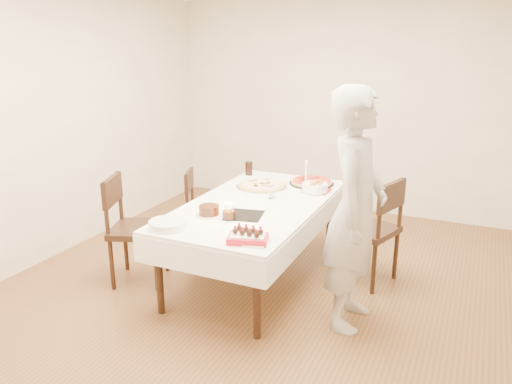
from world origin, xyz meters
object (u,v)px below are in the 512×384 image
at_px(chair_right_savory, 368,229).
at_px(chair_left_savory, 206,208).
at_px(dining_table, 256,240).
at_px(pizza_pepperoni, 312,182).
at_px(taper_candle, 306,174).
at_px(strawberry_box, 248,237).
at_px(pasta_bowl, 315,187).
at_px(cola_glass, 249,168).
at_px(chair_left_dessert, 138,229).
at_px(birthday_cake, 229,211).
at_px(person, 355,210).
at_px(pizza_white, 262,185).
at_px(layer_cake, 209,211).

distance_m(chair_right_savory, chair_left_savory, 1.80).
xyz_separation_m(dining_table, pizza_pepperoni, (0.27, 0.81, 0.40)).
xyz_separation_m(taper_candle, strawberry_box, (0.07, -1.50, -0.11)).
relative_size(dining_table, pizza_pepperoni, 4.60).
bearing_deg(pasta_bowl, cola_glass, 160.13).
relative_size(chair_left_dessert, birthday_cake, 8.05).
distance_m(person, cola_glass, 1.96).
xyz_separation_m(chair_left_savory, cola_glass, (0.34, 0.37, 0.40)).
distance_m(pizza_white, pasta_bowl, 0.55).
distance_m(chair_left_savory, layer_cake, 1.22).
xyz_separation_m(chair_right_savory, person, (0.05, -0.78, 0.44)).
relative_size(pizza_white, cola_glass, 3.49).
distance_m(pizza_pepperoni, strawberry_box, 1.68).
bearing_deg(chair_left_dessert, person, 162.31).
height_order(person, strawberry_box, person).
bearing_deg(dining_table, pizza_white, 108.18).
bearing_deg(pizza_white, pasta_bowl, 6.92).
bearing_deg(cola_glass, person, -39.96).
distance_m(pizza_pepperoni, pasta_bowl, 0.29).
bearing_deg(chair_right_savory, taper_candle, 178.82).
relative_size(chair_left_dessert, layer_cake, 4.59).
height_order(chair_left_savory, strawberry_box, chair_left_savory).
bearing_deg(strawberry_box, taper_candle, 92.75).
distance_m(pizza_white, strawberry_box, 1.44).
height_order(pasta_bowl, taper_candle, taper_candle).
height_order(chair_left_dessert, layer_cake, chair_left_dessert).
bearing_deg(birthday_cake, layer_cake, 177.69).
distance_m(person, pizza_white, 1.47).
bearing_deg(pizza_white, cola_glass, 130.44).
height_order(pizza_white, birthday_cake, birthday_cake).
bearing_deg(dining_table, chair_right_savory, 21.71).
distance_m(person, pasta_bowl, 1.14).
relative_size(taper_candle, layer_cake, 1.35).
distance_m(chair_right_savory, chair_left_dessert, 2.13).
relative_size(taper_candle, cola_glass, 1.99).
distance_m(chair_right_savory, layer_cake, 1.50).
height_order(chair_left_savory, chair_left_dessert, chair_left_dessert).
bearing_deg(chair_left_savory, chair_right_savory, 154.37).
bearing_deg(taper_candle, person, -53.69).
xyz_separation_m(chair_right_savory, layer_cake, (-1.18, -0.87, 0.29)).
distance_m(chair_left_savory, chair_left_dessert, 1.02).
distance_m(chair_left_savory, pasta_bowl, 1.27).
height_order(chair_left_savory, taper_candle, taper_candle).
xyz_separation_m(pasta_bowl, taper_candle, (-0.13, 0.08, 0.10)).
bearing_deg(birthday_cake, chair_left_dessert, -179.05).
relative_size(pizza_pepperoni, strawberry_box, 1.58).
bearing_deg(pizza_pepperoni, birthday_cake, -102.33).
relative_size(person, pizza_pepperoni, 4.07).
height_order(chair_left_savory, pizza_pepperoni, chair_left_savory).
height_order(taper_candle, birthday_cake, taper_candle).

